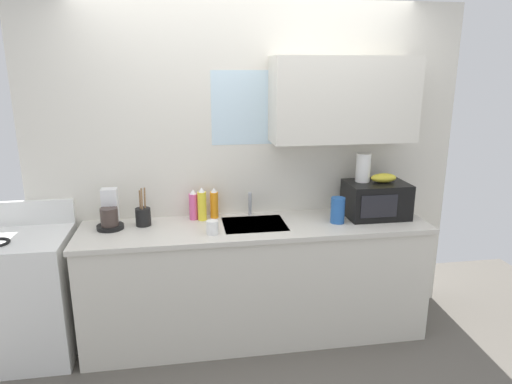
% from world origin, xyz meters
% --- Properties ---
extents(kitchen_wall_assembly, '(3.33, 0.42, 2.50)m').
position_xyz_m(kitchen_wall_assembly, '(0.14, 0.31, 1.36)').
color(kitchen_wall_assembly, silver).
rests_on(kitchen_wall_assembly, ground).
extents(counter_unit, '(2.56, 0.63, 0.90)m').
position_xyz_m(counter_unit, '(-0.00, 0.00, 0.46)').
color(counter_unit, silver).
rests_on(counter_unit, ground).
extents(sink_faucet, '(0.03, 0.03, 0.18)m').
position_xyz_m(sink_faucet, '(-0.01, 0.24, 0.99)').
color(sink_faucet, '#B2B5BA').
rests_on(sink_faucet, counter_unit).
extents(stove_range, '(0.60, 0.60, 1.08)m').
position_xyz_m(stove_range, '(-1.63, 0.00, 0.46)').
color(stove_range, white).
rests_on(stove_range, ground).
extents(microwave, '(0.46, 0.35, 0.27)m').
position_xyz_m(microwave, '(0.95, 0.05, 1.04)').
color(microwave, black).
rests_on(microwave, counter_unit).
extents(banana_bunch, '(0.20, 0.11, 0.07)m').
position_xyz_m(banana_bunch, '(1.00, 0.05, 1.20)').
color(banana_bunch, gold).
rests_on(banana_bunch, microwave).
extents(paper_towel_roll, '(0.11, 0.11, 0.22)m').
position_xyz_m(paper_towel_roll, '(0.85, 0.10, 1.28)').
color(paper_towel_roll, white).
rests_on(paper_towel_roll, microwave).
extents(coffee_maker, '(0.19, 0.21, 0.28)m').
position_xyz_m(coffee_maker, '(-1.05, 0.11, 1.00)').
color(coffee_maker, black).
rests_on(coffee_maker, counter_unit).
extents(dish_soap_bottle_orange, '(0.06, 0.06, 0.24)m').
position_xyz_m(dish_soap_bottle_orange, '(-0.29, 0.22, 1.01)').
color(dish_soap_bottle_orange, orange).
rests_on(dish_soap_bottle_orange, counter_unit).
extents(dish_soap_bottle_yellow, '(0.07, 0.07, 0.25)m').
position_xyz_m(dish_soap_bottle_yellow, '(-0.38, 0.18, 1.02)').
color(dish_soap_bottle_yellow, yellow).
rests_on(dish_soap_bottle_yellow, counter_unit).
extents(dish_soap_bottle_pink, '(0.07, 0.07, 0.23)m').
position_xyz_m(dish_soap_bottle_pink, '(-0.45, 0.21, 1.01)').
color(dish_soap_bottle_pink, '#E55999').
rests_on(dish_soap_bottle_pink, counter_unit).
extents(cereal_canister, '(0.10, 0.10, 0.19)m').
position_xyz_m(cereal_canister, '(0.61, -0.05, 1.00)').
color(cereal_canister, '#2659A5').
rests_on(cereal_canister, counter_unit).
extents(mug_white, '(0.08, 0.08, 0.09)m').
position_xyz_m(mug_white, '(-0.33, -0.14, 0.95)').
color(mug_white, white).
rests_on(mug_white, counter_unit).
extents(utensil_crock, '(0.11, 0.11, 0.29)m').
position_xyz_m(utensil_crock, '(-0.82, 0.12, 0.97)').
color(utensil_crock, black).
rests_on(utensil_crock, counter_unit).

